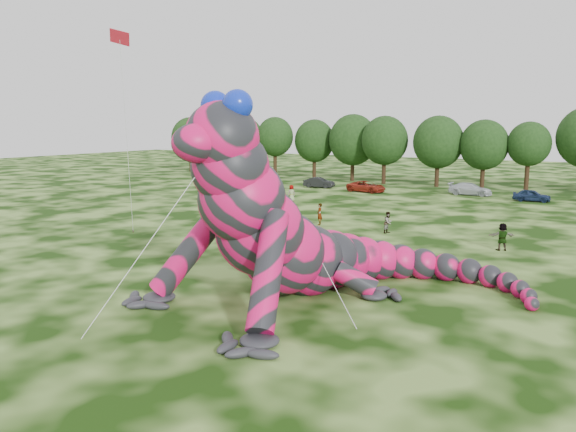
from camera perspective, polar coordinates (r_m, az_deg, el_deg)
The scene contains 22 objects.
ground at distance 22.62m, azimuth 0.64°, elevation -12.42°, with size 240.00×240.00×0.00m, color #16330A.
inflatable_gecko at distance 27.55m, azimuth 1.73°, elevation 2.11°, with size 16.56×19.67×9.83m, color #D30E57, non-canonical shape.
flying_kite at distance 40.51m, azimuth -16.64°, elevation 15.61°, with size 4.05×3.96×14.99m.
tree_0 at distance 101.16m, azimuth -9.89°, elevation 7.17°, with size 6.91×6.22×9.51m, color black, non-canonical shape.
tree_1 at distance 96.36m, azimuth -7.49°, elevation 7.21°, with size 6.74×6.07×9.81m, color black, non-canonical shape.
tree_2 at distance 93.79m, azimuth -4.62°, elevation 7.16°, with size 7.04×6.34×9.64m, color black, non-canonical shape.
tree_3 at distance 88.39m, azimuth -1.32°, elevation 6.98°, with size 5.81×5.23×9.44m, color black, non-canonical shape.
tree_4 at distance 86.85m, azimuth 2.69°, elevation 6.81°, with size 6.22×5.60×9.06m, color black, non-canonical shape.
tree_5 at distance 83.78m, azimuth 6.60°, elevation 6.92°, with size 7.16×6.44×9.80m, color black, non-canonical shape.
tree_6 at distance 80.08m, azimuth 9.76°, elevation 6.62°, with size 6.52×5.86×9.49m, color black, non-canonical shape.
tree_7 at distance 77.91m, azimuth 14.98°, elevation 6.36°, with size 6.68×6.01×9.48m, color black, non-canonical shape.
tree_8 at distance 76.77m, azimuth 19.25°, elevation 5.92°, with size 6.14×5.53×8.94m, color black, non-canonical shape.
tree_9 at distance 76.31m, azimuth 23.21°, elevation 5.57°, with size 5.27×4.74×8.68m, color black, non-canonical shape.
car_0 at distance 77.84m, azimuth -3.25°, elevation 3.67°, with size 1.62×4.03×1.37m, color silver.
car_1 at distance 74.48m, azimuth 3.18°, elevation 3.41°, with size 1.44×4.12×1.36m, color black.
car_2 at distance 70.32m, azimuth 7.96°, elevation 2.98°, with size 2.26×4.90×1.36m, color maroon.
car_3 at distance 70.01m, azimuth 18.01°, elevation 2.62°, with size 2.03×4.99×1.45m, color silver.
car_4 at distance 66.71m, azimuth 23.52°, elevation 1.93°, with size 1.57×3.89×1.33m, color #19284A.
spectator_4 at distance 61.13m, azimuth 0.36°, elevation 2.33°, with size 0.88×0.57×1.80m, color gray.
spectator_5 at distance 40.11m, azimuth 20.94°, elevation -1.98°, with size 1.73×0.55×1.87m, color gray.
spectator_0 at distance 47.01m, azimuth 3.22°, elevation 0.19°, with size 0.66×0.43×1.82m, color gray.
spectator_1 at distance 44.10m, azimuth 10.14°, elevation -0.65°, with size 0.81×0.63×1.68m, color gray.
Camera 1 is at (10.32, -18.30, 8.40)m, focal length 35.00 mm.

